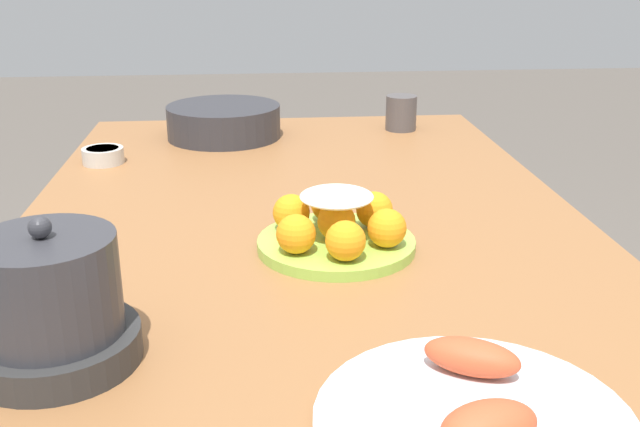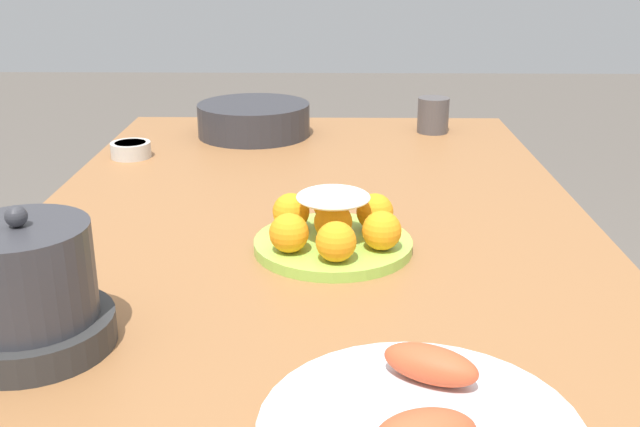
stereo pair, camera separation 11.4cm
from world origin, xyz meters
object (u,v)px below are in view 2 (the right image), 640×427
Objects in this scene: cake_plate at (333,228)px; warming_pot at (27,292)px; serving_bowl at (254,118)px; sauce_bowl at (131,149)px; cup_near at (433,115)px; dining_table at (308,276)px; seafood_platter at (422,425)px.

warming_pot reaches higher than cake_plate.
serving_bowl is 3.11× the size of sauce_bowl.
warming_pot is at bearing 150.51° from cup_near.
sauce_bowl is (0.50, 0.43, -0.02)m from cake_plate.
seafood_platter is at bearing -167.18° from dining_table.
warming_pot is (0.16, 0.42, 0.05)m from seafood_platter.
cake_plate reaches higher than serving_bowl.
cup_near reaches higher than seafood_platter.
sauce_bowl is at bearing 128.93° from serving_bowl.
warming_pot is at bearing 130.31° from cake_plate.
warming_pot reaches higher than seafood_platter.
cup_near is (0.04, -0.42, 0.00)m from serving_bowl.
cake_plate is 0.77× the size of seafood_platter.
sauce_bowl is at bearing 6.59° from warming_pot.
serving_bowl is 0.99m from warming_pot.
cup_near reaches higher than serving_bowl.
warming_pot reaches higher than cup_near.
cup_near reaches higher than dining_table.
serving_bowl reaches higher than seafood_platter.
cup_near is at bearing -29.49° from warming_pot.
cup_near is at bearing -70.73° from sauce_bowl.
seafood_platter is at bearing -169.59° from cake_plate.
dining_table is 0.63m from serving_bowl.
sauce_bowl is at bearing 43.78° from dining_table.
seafood_platter reaches higher than sauce_bowl.
dining_table is 5.20× the size of seafood_platter.
dining_table is 0.71m from cup_near.
cake_plate reaches higher than cup_near.
sauce_bowl is (-0.20, 0.24, -0.02)m from serving_bowl.
warming_pot is (-0.98, 0.15, 0.03)m from serving_bowl.
cake_plate is at bearing -164.91° from serving_bowl.
sauce_bowl is at bearing 109.27° from cup_near.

